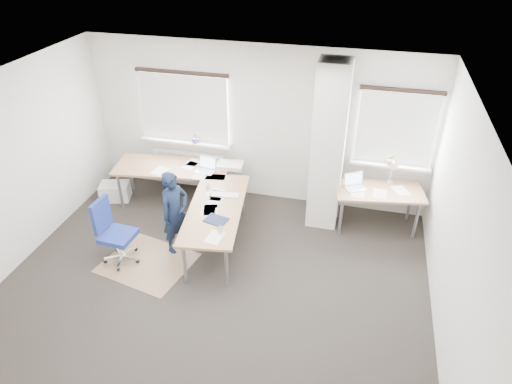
% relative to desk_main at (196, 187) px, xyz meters
% --- Properties ---
extents(ground, '(6.00, 6.00, 0.00)m').
position_rel_desk_main_xyz_m(ground, '(0.75, -1.40, -0.69)').
color(ground, '#292621').
rests_on(ground, ground).
extents(room_shell, '(6.04, 5.04, 2.82)m').
position_rel_desk_main_xyz_m(room_shell, '(0.94, -0.94, 1.05)').
color(room_shell, beige).
rests_on(room_shell, ground).
extents(floor_mat, '(1.46, 1.31, 0.01)m').
position_rel_desk_main_xyz_m(floor_mat, '(-0.37, -1.22, -0.69)').
color(floor_mat, '#8D6C4D').
rests_on(floor_mat, ground).
extents(white_crate, '(0.59, 0.49, 0.31)m').
position_rel_desk_main_xyz_m(white_crate, '(-1.73, 0.31, -0.54)').
color(white_crate, white).
rests_on(white_crate, ground).
extents(desk_main, '(2.74, 2.63, 0.96)m').
position_rel_desk_main_xyz_m(desk_main, '(0.00, 0.00, 0.00)').
color(desk_main, '#9C7043').
rests_on(desk_main, ground).
extents(desk_side, '(1.50, 0.93, 1.22)m').
position_rel_desk_main_xyz_m(desk_side, '(2.92, 0.58, -0.01)').
color(desk_side, '#9C7043').
rests_on(desk_side, ground).
extents(task_chair, '(0.57, 0.56, 1.04)m').
position_rel_desk_main_xyz_m(task_chair, '(-0.81, -1.24, -0.40)').
color(task_chair, navy).
rests_on(task_chair, ground).
extents(person, '(0.51, 0.59, 1.36)m').
position_rel_desk_main_xyz_m(person, '(-0.05, -0.76, -0.01)').
color(person, black).
rests_on(person, ground).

